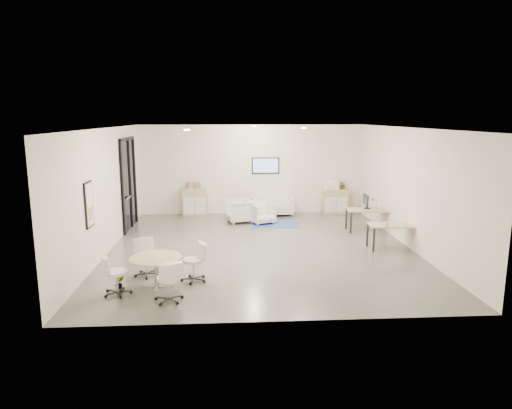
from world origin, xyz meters
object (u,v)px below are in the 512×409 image
object	(u,v)px
sideboard_right	(335,201)
desk_rear	(368,212)
loveseat	(273,207)
round_table	(156,261)
armchair_left	(240,210)
armchair_right	(262,212)
sideboard_left	(195,202)
desk_front	(393,227)

from	to	relation	value
sideboard_right	desk_rear	distance (m)	2.65
loveseat	round_table	world-z (taller)	round_table
sideboard_right	armchair_left	world-z (taller)	sideboard_right
armchair_right	desk_rear	world-z (taller)	armchair_right
sideboard_left	desk_front	xyz separation A→B (m)	(5.55, -4.56, 0.11)
sideboard_right	desk_front	bearing A→B (deg)	-83.90
armchair_right	round_table	xyz separation A→B (m)	(-2.60, -5.59, 0.20)
loveseat	desk_rear	xyz separation A→B (m)	(2.71, -2.49, 0.31)
armchair_right	sideboard_left	bearing A→B (deg)	126.26
sideboard_left	sideboard_right	size ratio (longest dim) A/B	1.08
desk_rear	round_table	bearing A→B (deg)	-138.35
armchair_right	round_table	world-z (taller)	armchair_right
sideboard_left	desk_front	size ratio (longest dim) A/B	0.74
sideboard_right	armchair_right	size ratio (longest dim) A/B	1.23
desk_rear	round_table	xyz separation A→B (m)	(-5.79, -4.39, -0.04)
sideboard_left	sideboard_right	bearing A→B (deg)	0.06
sideboard_left	sideboard_right	world-z (taller)	sideboard_left
sideboard_right	armchair_left	bearing A→B (deg)	-161.57
armchair_right	desk_front	size ratio (longest dim) A/B	0.56
loveseat	desk_front	bearing A→B (deg)	-59.16
armchair_right	sideboard_right	bearing A→B (deg)	4.67
loveseat	armchair_left	world-z (taller)	armchair_left
armchair_left	round_table	xyz separation A→B (m)	(-1.87, -5.83, 0.15)
loveseat	armchair_right	bearing A→B (deg)	-111.71
loveseat	armchair_left	size ratio (longest dim) A/B	1.76
armchair_left	armchair_right	size ratio (longest dim) A/B	1.13
armchair_right	desk_rear	bearing A→B (deg)	-42.90
sideboard_right	round_table	size ratio (longest dim) A/B	0.85
loveseat	desk_rear	size ratio (longest dim) A/B	1.09
round_table	armchair_right	bearing A→B (deg)	65.03
round_table	desk_rear	bearing A→B (deg)	37.17
sideboard_right	loveseat	xyz separation A→B (m)	(-2.29, -0.12, -0.16)
sideboard_right	loveseat	size ratio (longest dim) A/B	0.62
desk_rear	armchair_right	bearing A→B (deg)	163.87
sideboard_right	armchair_left	xyz separation A→B (m)	(-3.50, -1.17, -0.04)
armchair_left	desk_rear	xyz separation A→B (m)	(3.92, -1.44, 0.19)
sideboard_right	desk_rear	size ratio (longest dim) A/B	0.68
loveseat	desk_front	world-z (taller)	desk_front
sideboard_right	armchair_right	bearing A→B (deg)	-153.04
loveseat	armchair_left	bearing A→B (deg)	-140.49
sideboard_right	desk_rear	bearing A→B (deg)	-80.84
sideboard_left	loveseat	distance (m)	2.79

